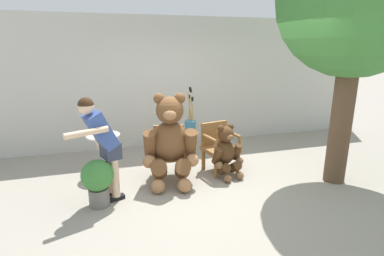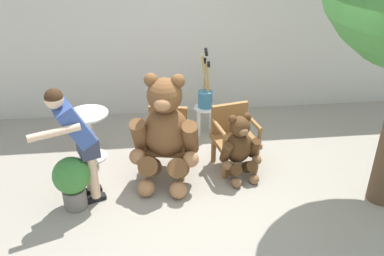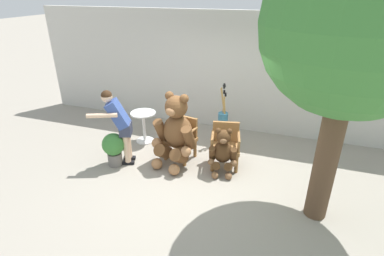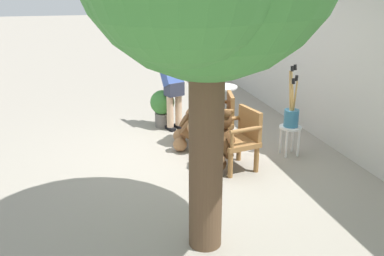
{
  "view_description": "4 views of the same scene",
  "coord_description": "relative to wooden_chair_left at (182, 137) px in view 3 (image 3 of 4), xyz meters",
  "views": [
    {
      "loc": [
        -1.44,
        -4.14,
        2.17
      ],
      "look_at": [
        -0.17,
        0.18,
        0.94
      ],
      "focal_mm": 28.0,
      "sensor_mm": 36.0,
      "label": 1
    },
    {
      "loc": [
        -0.65,
        -4.36,
        3.37
      ],
      "look_at": [
        -0.12,
        0.53,
        0.64
      ],
      "focal_mm": 40.0,
      "sensor_mm": 36.0,
      "label": 2
    },
    {
      "loc": [
        1.5,
        -4.51,
        3.26
      ],
      "look_at": [
        -0.17,
        0.41,
        0.79
      ],
      "focal_mm": 28.0,
      "sensor_mm": 36.0,
      "label": 3
    },
    {
      "loc": [
        5.75,
        -1.42,
        2.53
      ],
      "look_at": [
        0.35,
        -0.07,
        0.62
      ],
      "focal_mm": 40.0,
      "sensor_mm": 36.0,
      "label": 4
    }
  ],
  "objects": [
    {
      "name": "round_side_table",
      "position": [
        -1.06,
        0.37,
        -0.01
      ],
      "size": [
        0.56,
        0.56,
        0.72
      ],
      "color": "white",
      "rests_on": "ground"
    },
    {
      "name": "wooden_chair_left",
      "position": [
        0.0,
        0.0,
        0.0
      ],
      "size": [
        0.65,
        0.62,
        0.86
      ],
      "color": "olive",
      "rests_on": "ground"
    },
    {
      "name": "teddy_bear_large",
      "position": [
        -0.03,
        -0.26,
        0.26
      ],
      "size": [
        0.91,
        0.91,
        1.47
      ],
      "color": "brown",
      "rests_on": "ground"
    },
    {
      "name": "potted_plant",
      "position": [
        -1.16,
        -0.72,
        -0.07
      ],
      "size": [
        0.44,
        0.44,
        0.68
      ],
      "color": "slate",
      "rests_on": "ground"
    },
    {
      "name": "person_visitor",
      "position": [
        -1.06,
        -0.58,
        0.45
      ],
      "size": [
        0.71,
        0.66,
        1.53
      ],
      "color": "black",
      "rests_on": "ground"
    },
    {
      "name": "back_wall",
      "position": [
        0.46,
        1.81,
        0.94
      ],
      "size": [
        10.0,
        0.16,
        2.8
      ],
      "primitive_type": "cube",
      "color": "beige",
      "rests_on": "ground"
    },
    {
      "name": "patio_tree",
      "position": [
        2.7,
        -1.03,
        2.32
      ],
      "size": [
        2.42,
        2.3,
        4.0
      ],
      "color": "brown",
      "rests_on": "ground"
    },
    {
      "name": "wooden_chair_right",
      "position": [
        0.91,
        -0.0,
        0.0
      ],
      "size": [
        0.66,
        0.62,
        0.86
      ],
      "color": "olive",
      "rests_on": "ground"
    },
    {
      "name": "brush_bucket",
      "position": [
        0.64,
        0.92,
        0.19
      ],
      "size": [
        0.22,
        0.22,
        0.94
      ],
      "color": "teal",
      "rests_on": "white_stool"
    },
    {
      "name": "white_stool",
      "position": [
        0.64,
        0.92,
        -0.11
      ],
      "size": [
        0.34,
        0.34,
        0.46
      ],
      "color": "white",
      "rests_on": "ground"
    },
    {
      "name": "teddy_bear_small",
      "position": [
        0.93,
        -0.29,
        -0.02
      ],
      "size": [
        0.57,
        0.56,
        0.91
      ],
      "color": "#4C3019",
      "rests_on": "ground"
    },
    {
      "name": "ground_plane",
      "position": [
        0.46,
        -0.59,
        -0.46
      ],
      "size": [
        60.0,
        60.0,
        0.0
      ],
      "primitive_type": "plane",
      "color": "gray"
    }
  ]
}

